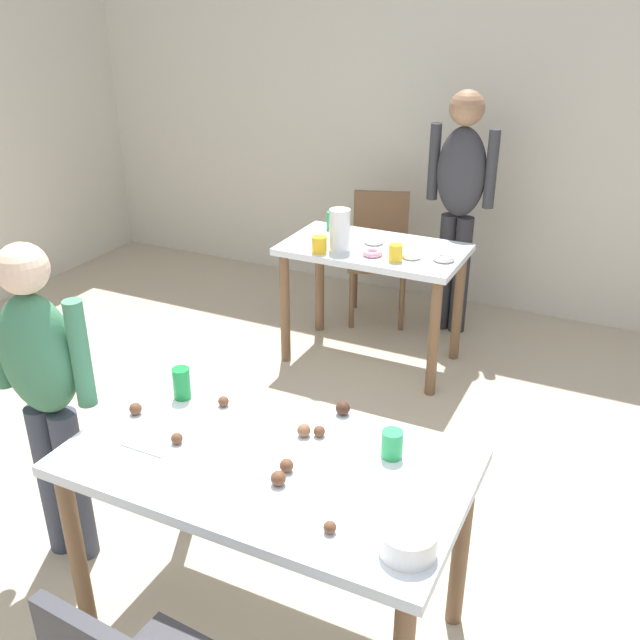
{
  "coord_description": "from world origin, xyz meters",
  "views": [
    {
      "loc": [
        1.14,
        -1.74,
        2.16
      ],
      "look_at": [
        -0.02,
        0.66,
        0.9
      ],
      "focal_mm": 40.14,
      "sensor_mm": 36.0,
      "label": 1
    }
  ],
  "objects_px": {
    "dining_table_near": "(268,482)",
    "pitcher_far": "(340,230)",
    "mixing_bowl": "(408,541)",
    "chair_far_table": "(380,248)",
    "person_girl_near": "(44,384)",
    "soda_can": "(182,383)",
    "person_adult_far": "(460,192)",
    "dining_table_far": "(373,266)"
  },
  "relations": [
    {
      "from": "dining_table_far",
      "to": "chair_far_table",
      "type": "height_order",
      "value": "chair_far_table"
    },
    {
      "from": "dining_table_far",
      "to": "person_girl_near",
      "type": "relative_size",
      "value": 0.79
    },
    {
      "from": "person_adult_far",
      "to": "mixing_bowl",
      "type": "xyz_separation_m",
      "value": [
        0.7,
        -2.93,
        -0.17
      ]
    },
    {
      "from": "mixing_bowl",
      "to": "soda_can",
      "type": "height_order",
      "value": "soda_can"
    },
    {
      "from": "dining_table_near",
      "to": "dining_table_far",
      "type": "height_order",
      "value": "same"
    },
    {
      "from": "dining_table_near",
      "to": "person_girl_near",
      "type": "relative_size",
      "value": 0.97
    },
    {
      "from": "chair_far_table",
      "to": "person_adult_far",
      "type": "xyz_separation_m",
      "value": [
        0.53,
        -0.01,
        0.46
      ]
    },
    {
      "from": "mixing_bowl",
      "to": "pitcher_far",
      "type": "relative_size",
      "value": 0.66
    },
    {
      "from": "dining_table_far",
      "to": "person_girl_near",
      "type": "distance_m",
      "value": 2.17
    },
    {
      "from": "pitcher_far",
      "to": "soda_can",
      "type": "bearing_deg",
      "value": -85.22
    },
    {
      "from": "dining_table_near",
      "to": "person_girl_near",
      "type": "xyz_separation_m",
      "value": [
        -0.94,
        -0.02,
        0.15
      ]
    },
    {
      "from": "person_adult_far",
      "to": "pitcher_far",
      "type": "relative_size",
      "value": 6.5
    },
    {
      "from": "dining_table_far",
      "to": "chair_far_table",
      "type": "distance_m",
      "value": 0.7
    },
    {
      "from": "chair_far_table",
      "to": "mixing_bowl",
      "type": "bearing_deg",
      "value": -67.35
    },
    {
      "from": "person_girl_near",
      "to": "pitcher_far",
      "type": "height_order",
      "value": "person_girl_near"
    },
    {
      "from": "dining_table_far",
      "to": "soda_can",
      "type": "height_order",
      "value": "soda_can"
    },
    {
      "from": "dining_table_near",
      "to": "pitcher_far",
      "type": "distance_m",
      "value": 2.04
    },
    {
      "from": "dining_table_far",
      "to": "mixing_bowl",
      "type": "height_order",
      "value": "mixing_bowl"
    },
    {
      "from": "dining_table_near",
      "to": "chair_far_table",
      "type": "distance_m",
      "value": 2.82
    },
    {
      "from": "person_girl_near",
      "to": "pitcher_far",
      "type": "relative_size",
      "value": 5.57
    },
    {
      "from": "dining_table_far",
      "to": "pitcher_far",
      "type": "distance_m",
      "value": 0.33
    },
    {
      "from": "dining_table_far",
      "to": "person_girl_near",
      "type": "xyz_separation_m",
      "value": [
        -0.48,
        -2.1,
        0.18
      ]
    },
    {
      "from": "mixing_bowl",
      "to": "pitcher_far",
      "type": "bearing_deg",
      "value": 118.72
    },
    {
      "from": "person_girl_near",
      "to": "pitcher_far",
      "type": "xyz_separation_m",
      "value": [
        0.32,
        1.96,
        0.07
      ]
    },
    {
      "from": "soda_can",
      "to": "dining_table_far",
      "type": "bearing_deg",
      "value": 89.66
    },
    {
      "from": "chair_far_table",
      "to": "mixing_bowl",
      "type": "distance_m",
      "value": 3.2
    },
    {
      "from": "dining_table_far",
      "to": "person_adult_far",
      "type": "distance_m",
      "value": 0.79
    },
    {
      "from": "person_adult_far",
      "to": "mixing_bowl",
      "type": "relative_size",
      "value": 9.89
    },
    {
      "from": "chair_far_table",
      "to": "person_girl_near",
      "type": "relative_size",
      "value": 0.64
    },
    {
      "from": "person_girl_near",
      "to": "person_adult_far",
      "type": "bearing_deg",
      "value": 73.76
    },
    {
      "from": "dining_table_near",
      "to": "mixing_bowl",
      "type": "height_order",
      "value": "mixing_bowl"
    },
    {
      "from": "chair_far_table",
      "to": "person_adult_far",
      "type": "bearing_deg",
      "value": -1.17
    },
    {
      "from": "dining_table_far",
      "to": "mixing_bowl",
      "type": "distance_m",
      "value": 2.51
    },
    {
      "from": "soda_can",
      "to": "person_adult_far",
      "type": "bearing_deg",
      "value": 82.55
    },
    {
      "from": "chair_far_table",
      "to": "dining_table_near",
      "type": "bearing_deg",
      "value": -76.26
    },
    {
      "from": "person_adult_far",
      "to": "pitcher_far",
      "type": "height_order",
      "value": "person_adult_far"
    },
    {
      "from": "soda_can",
      "to": "pitcher_far",
      "type": "bearing_deg",
      "value": 94.78
    },
    {
      "from": "dining_table_far",
      "to": "person_adult_far",
      "type": "relative_size",
      "value": 0.67
    },
    {
      "from": "mixing_bowl",
      "to": "pitcher_far",
      "type": "xyz_separation_m",
      "value": [
        -1.17,
        2.14,
        0.08
      ]
    },
    {
      "from": "dining_table_far",
      "to": "mixing_bowl",
      "type": "bearing_deg",
      "value": -66.03
    },
    {
      "from": "chair_far_table",
      "to": "soda_can",
      "type": "bearing_deg",
      "value": -85.5
    },
    {
      "from": "chair_far_table",
      "to": "soda_can",
      "type": "xyz_separation_m",
      "value": [
        0.2,
        -2.55,
        0.31
      ]
    }
  ]
}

